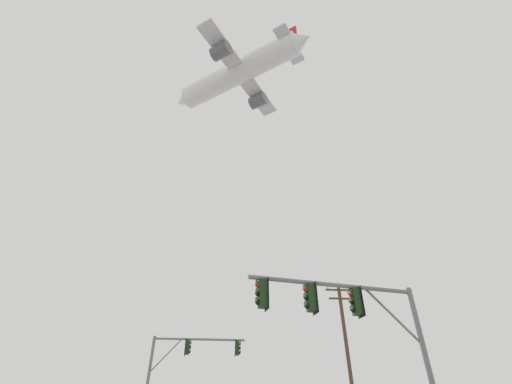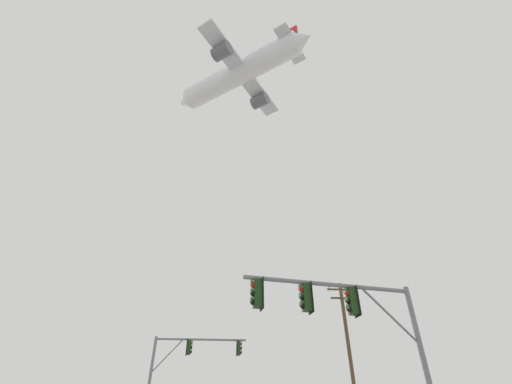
{
  "view_description": "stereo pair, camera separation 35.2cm",
  "coord_description": "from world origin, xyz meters",
  "px_view_note": "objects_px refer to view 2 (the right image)",
  "views": [
    {
      "loc": [
        -0.33,
        -6.0,
        1.32
      ],
      "look_at": [
        1.14,
        14.72,
        15.4
      ],
      "focal_mm": 24.24,
      "sensor_mm": 36.0,
      "label": 1
    },
    {
      "loc": [
        0.02,
        -6.02,
        1.32
      ],
      "look_at": [
        1.14,
        14.72,
        15.4
      ],
      "focal_mm": 24.24,
      "sensor_mm": 36.0,
      "label": 2
    }
  ],
  "objects_px": {
    "utility_pole": "(349,352)",
    "airplane": "(239,73)",
    "signal_pole_near": "(348,317)",
    "signal_pole_far": "(185,362)"
  },
  "relations": [
    {
      "from": "signal_pole_near",
      "to": "signal_pole_far",
      "type": "distance_m",
      "value": 15.74
    },
    {
      "from": "signal_pole_near",
      "to": "signal_pole_far",
      "type": "xyz_separation_m",
      "value": [
        -7.15,
        14.01,
        0.51
      ]
    },
    {
      "from": "signal_pole_far",
      "to": "utility_pole",
      "type": "height_order",
      "value": "utility_pole"
    },
    {
      "from": "signal_pole_far",
      "to": "utility_pole",
      "type": "xyz_separation_m",
      "value": [
        11.72,
        1.3,
        0.93
      ]
    },
    {
      "from": "utility_pole",
      "to": "airplane",
      "type": "height_order",
      "value": "airplane"
    },
    {
      "from": "signal_pole_near",
      "to": "utility_pole",
      "type": "height_order",
      "value": "utility_pole"
    },
    {
      "from": "signal_pole_far",
      "to": "utility_pole",
      "type": "relative_size",
      "value": 0.59
    },
    {
      "from": "signal_pole_near",
      "to": "airplane",
      "type": "height_order",
      "value": "airplane"
    },
    {
      "from": "signal_pole_far",
      "to": "utility_pole",
      "type": "bearing_deg",
      "value": 6.33
    },
    {
      "from": "utility_pole",
      "to": "airplane",
      "type": "distance_m",
      "value": 41.41
    }
  ]
}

